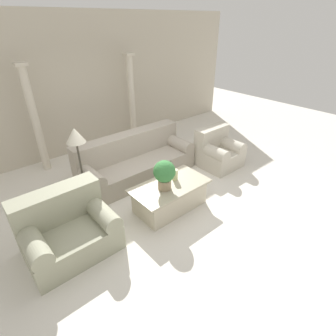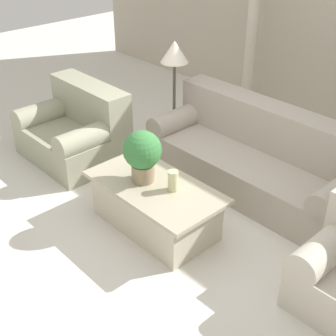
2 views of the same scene
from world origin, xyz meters
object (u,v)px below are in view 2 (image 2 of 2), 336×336
Objects in this scene: coffee_table at (155,205)px; floor_lamp at (174,61)px; potted_plant at (142,153)px; sofa_long at (256,157)px; loveseat at (77,129)px.

floor_lamp is (-1.03, 1.24, 0.94)m from coffee_table.
potted_plant is (-0.14, -0.02, 0.54)m from coffee_table.
loveseat is (-1.94, -1.10, 0.01)m from sofa_long.
potted_plant reaches higher than coffee_table.
sofa_long is at bearing 29.53° from loveseat.
floor_lamp is at bearing 129.84° from coffee_table.
floor_lamp reaches higher than sofa_long.
loveseat is 2.39× the size of potted_plant.
sofa_long is 1.48m from potted_plant.
potted_plant is at bearing -54.83° from floor_lamp.
floor_lamp is at bearing -174.74° from sofa_long.
sofa_long is at bearing 5.26° from floor_lamp.
loveseat is at bearing 171.71° from coffee_table.
sofa_long is 2.23m from loveseat.
coffee_table is (1.75, -0.26, -0.12)m from loveseat.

